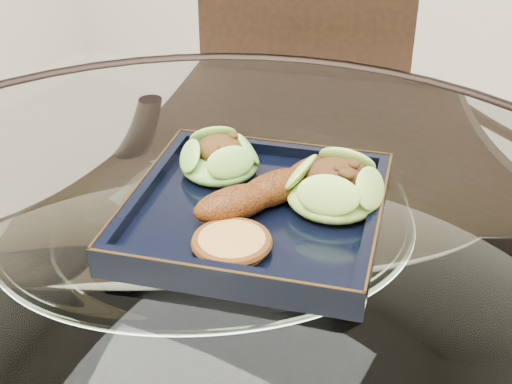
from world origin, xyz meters
The scene contains 7 objects.
dining_table centered at (0.00, 0.00, 0.60)m, with size 1.13×1.13×0.77m.
dining_chair centered at (-0.15, 0.50, 0.53)m, with size 0.50×0.50×0.94m.
navy_plate centered at (0.03, 0.06, 0.77)m, with size 0.27×0.27×0.02m, color black.
lettuce_wrap_left centered at (-0.05, 0.11, 0.80)m, with size 0.09×0.09×0.03m, color #64B033.
lettuce_wrap_right centered at (0.10, 0.11, 0.80)m, with size 0.10×0.10×0.04m, color #70AC32.
roasted_plantain centered at (0.04, 0.08, 0.80)m, with size 0.19×0.04×0.04m, color #682D0B.
crumb_patty centered at (0.05, -0.02, 0.79)m, with size 0.07×0.07×0.01m, color #B87C3D.
Camera 1 is at (0.35, -0.51, 1.20)m, focal length 50.00 mm.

